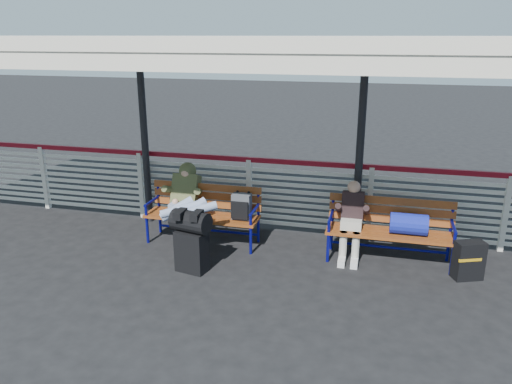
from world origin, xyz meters
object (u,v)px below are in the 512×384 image
(traveler_man, at_px, (186,204))
(suitcase_side, at_px, (469,260))
(bench_right, at_px, (398,224))
(bench_left, at_px, (212,208))
(companion_person, at_px, (352,220))
(luggage_stack, at_px, (191,239))

(traveler_man, xyz_separation_m, suitcase_side, (4.06, 0.03, -0.46))
(bench_right, bearing_deg, bench_left, 179.79)
(traveler_man, distance_m, companion_person, 2.48)
(traveler_man, bearing_deg, bench_left, 50.18)
(bench_right, xyz_separation_m, companion_person, (-0.65, -0.02, 0.02))
(luggage_stack, height_order, suitcase_side, luggage_stack)
(traveler_man, distance_m, suitcase_side, 4.08)
(traveler_man, bearing_deg, companion_person, 7.54)
(luggage_stack, xyz_separation_m, companion_person, (2.11, 1.01, 0.11))
(bench_left, relative_size, bench_right, 1.00)
(bench_left, bearing_deg, luggage_stack, -87.18)
(bench_left, bearing_deg, traveler_man, -129.82)
(bench_right, distance_m, companion_person, 0.65)
(luggage_stack, xyz_separation_m, bench_left, (-0.05, 1.04, 0.09))
(luggage_stack, bearing_deg, bench_left, 105.29)
(companion_person, bearing_deg, bench_left, 179.27)
(traveler_man, bearing_deg, bench_right, 6.28)
(bench_right, xyz_separation_m, suitcase_side, (0.95, -0.31, -0.31))
(bench_left, distance_m, companion_person, 2.16)
(companion_person, bearing_deg, traveler_man, -172.46)
(bench_right, height_order, suitcase_side, bench_right)
(luggage_stack, height_order, bench_left, bench_left)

